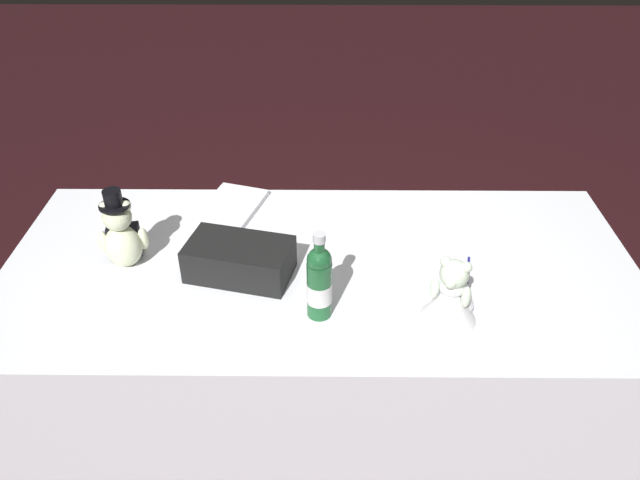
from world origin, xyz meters
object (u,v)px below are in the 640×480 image
Objects in this scene: gift_case_black at (240,259)px; champagne_bottle at (318,281)px; teddy_bear_bride at (453,292)px; signing_pen at (468,271)px; guestbook at (231,207)px; teddy_bear_groom at (122,236)px.

champagne_bottle is at bearing 143.21° from gift_case_black.
gift_case_black is (0.63, -0.19, -0.03)m from teddy_bear_bride.
guestbook is at bearing -24.30° from signing_pen.
signing_pen is (-1.11, 0.04, -0.10)m from teddy_bear_groom.
champagne_bottle is 0.53m from signing_pen.
signing_pen is 0.40× the size of gift_case_black.
teddy_bear_bride is 0.24m from signing_pen.
teddy_bear_bride is 0.39m from champagne_bottle.
champagne_bottle is at bearing 22.95° from signing_pen.
champagne_bottle is 0.80× the size of gift_case_black.
teddy_bear_bride is (-1.01, 0.25, -0.02)m from teddy_bear_groom.
signing_pen is (-0.09, -0.21, -0.09)m from teddy_bear_bride.
gift_case_black is (0.73, 0.02, 0.05)m from signing_pen.
champagne_bottle reaches higher than guestbook.
champagne_bottle reaches higher than signing_pen.
champagne_bottle is at bearing -0.80° from teddy_bear_bride.
guestbook is at bearing -78.17° from gift_case_black.
teddy_bear_bride is at bearing 163.13° from gift_case_black.
guestbook is at bearing -132.71° from teddy_bear_groom.
teddy_bear_bride reaches higher than signing_pen.
champagne_bottle is 0.99× the size of guestbook.
teddy_bear_groom is at bearing 64.36° from guestbook.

